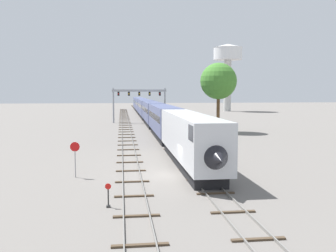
# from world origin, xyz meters

# --- Properties ---
(ground_plane) EXTENTS (400.00, 400.00, 0.00)m
(ground_plane) POSITION_xyz_m (0.00, 0.00, 0.00)
(ground_plane) COLOR slate
(track_main) EXTENTS (2.60, 200.00, 0.16)m
(track_main) POSITION_xyz_m (2.00, 60.00, 0.07)
(track_main) COLOR slate
(track_main) RESTS_ON ground
(track_near) EXTENTS (2.60, 160.00, 0.16)m
(track_near) POSITION_xyz_m (-3.50, 40.00, 0.07)
(track_near) COLOR slate
(track_near) RESTS_ON ground
(passenger_train) EXTENTS (3.04, 127.94, 4.80)m
(passenger_train) POSITION_xyz_m (2.00, 57.72, 2.61)
(passenger_train) COLOR silver
(passenger_train) RESTS_ON ground
(signal_gantry) EXTENTS (12.10, 0.49, 7.75)m
(signal_gantry) POSITION_xyz_m (-0.25, 53.74, 5.71)
(signal_gantry) COLOR #999BA0
(signal_gantry) RESTS_ON ground
(water_tower) EXTENTS (10.22, 10.22, 23.63)m
(water_tower) POSITION_xyz_m (33.25, 99.97, 18.77)
(water_tower) COLOR beige
(water_tower) RESTS_ON ground
(switch_stand) EXTENTS (0.36, 0.24, 1.46)m
(switch_stand) POSITION_xyz_m (-5.10, -8.06, 0.52)
(switch_stand) COLOR black
(switch_stand) RESTS_ON ground
(stop_sign) EXTENTS (0.76, 0.08, 2.88)m
(stop_sign) POSITION_xyz_m (-8.00, 0.24, 1.87)
(stop_sign) COLOR gray
(stop_sign) RESTS_ON ground
(trackside_tree_left) EXTENTS (6.20, 6.20, 11.80)m
(trackside_tree_left) POSITION_xyz_m (12.18, 32.30, 8.66)
(trackside_tree_left) COLOR brown
(trackside_tree_left) RESTS_ON ground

